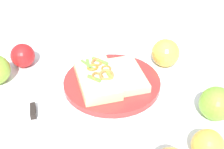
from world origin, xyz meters
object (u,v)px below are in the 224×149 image
apple_1 (216,104)px  apple_2 (23,56)px  sandwich (97,77)px  apple_5 (208,146)px  apple_3 (166,53)px  bread_slice_side (127,75)px  knife (33,116)px  plate (112,83)px

apple_1 → apple_2: size_ratio=1.16×
sandwich → apple_5: size_ratio=2.89×
apple_3 → apple_1: bearing=-60.7°
apple_3 → apple_5: (0.08, -0.34, -0.01)m
bread_slice_side → knife: bread_slice_side is taller
apple_2 → apple_5: apple_2 is taller
plate → apple_1: size_ratio=3.21×
bread_slice_side → apple_5: apple_5 is taller
apple_2 → apple_3: (0.42, 0.06, 0.01)m
apple_1 → knife: size_ratio=0.69×
sandwich → apple_2: size_ratio=2.81×
apple_5 → knife: apple_5 is taller
plate → bread_slice_side: bearing=22.9°
apple_5 → knife: 0.41m
knife → apple_5: bearing=60.6°
apple_2 → apple_1: bearing=-15.7°
sandwich → apple_3: (0.18, 0.13, 0.01)m
knife → bread_slice_side: bearing=108.6°
sandwich → bread_slice_side: sandwich is taller
sandwich → apple_1: size_ratio=2.42×
apple_2 → knife: apple_2 is taller
plate → apple_2: 0.28m
plate → apple_1: 0.28m
bread_slice_side → apple_5: size_ratio=2.24×
apple_3 → apple_2: bearing=-172.0°
plate → apple_3: apple_3 is taller
plate → apple_2: bearing=167.7°
apple_1 → knife: 0.44m
bread_slice_side → apple_2: size_ratio=2.17×
apple_2 → knife: 0.24m
apple_2 → apple_3: 0.42m
apple_1 → sandwich: bearing=166.0°
sandwich → bread_slice_side: bearing=-90.1°
knife → apple_3: bearing=110.5°
sandwich → apple_3: bearing=-76.5°
bread_slice_side → apple_3: (0.10, 0.10, 0.02)m
plate → apple_1: (0.26, -0.09, 0.03)m
sandwich → apple_3: size_ratio=2.41×
plate → sandwich: 0.05m
apple_1 → apple_3: bearing=119.3°
plate → knife: size_ratio=2.22×
bread_slice_side → plate: bearing=90.1°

